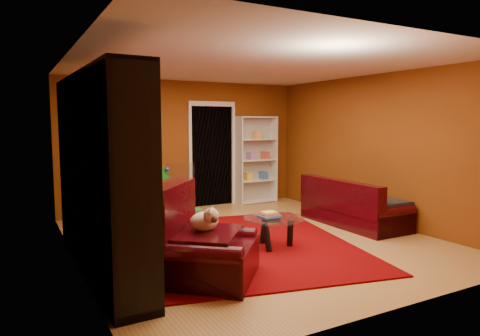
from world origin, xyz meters
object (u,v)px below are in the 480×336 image
media_unit (99,175)px  christmas_tree (146,169)px  gift_box_teal (105,222)px  dog (204,221)px  sofa (354,201)px  rug (239,244)px  gift_box_green (195,216)px  coffee_table (274,232)px  acrylic_chair (181,198)px  gift_box_red (161,209)px  armchair (207,241)px  white_bookshelf (257,160)px

media_unit → christmas_tree: bearing=59.7°
gift_box_teal → christmas_tree: bearing=9.5°
media_unit → dog: size_ratio=7.56×
sofa → rug: bearing=93.9°
media_unit → gift_box_teal: 2.29m
gift_box_green → coffee_table: (0.37, -2.00, 0.11)m
christmas_tree → acrylic_chair: bearing=-40.4°
christmas_tree → gift_box_red: (0.47, 0.64, -0.86)m
rug → dog: dog is taller
armchair → acrylic_chair: (0.65, 2.55, 0.04)m
white_bookshelf → media_unit: bearing=-143.4°
media_unit → white_bookshelf: size_ratio=1.56×
christmas_tree → white_bookshelf: christmas_tree is taller
gift_box_green → gift_box_teal: bearing=173.3°
christmas_tree → gift_box_red: 1.17m
gift_box_teal → armchair: size_ratio=0.25×
armchair → dog: armchair is taller
media_unit → sofa: (4.29, 0.34, -0.75)m
gift_box_green → armchair: bearing=-109.6°
armchair → white_bookshelf: bearing=2.5°
gift_box_teal → acrylic_chair: bearing=-13.5°
dog → coffee_table: 1.51m
gift_box_red → sofa: (2.66, -2.43, 0.31)m
white_bookshelf → armchair: 4.77m
sofa → acrylic_chair: (-2.65, 1.38, 0.07)m
rug → gift_box_green: gift_box_green is taller
sofa → coffee_table: (-1.98, -0.51, -0.19)m
gift_box_teal → white_bookshelf: bearing=15.0°
gift_box_red → sofa: 3.62m
rug → media_unit: media_unit is taller
dog → rug: bearing=-5.1°
media_unit → gift_box_teal: (0.43, 2.00, -1.02)m
dog → gift_box_teal: bearing=51.3°
sofa → media_unit: bearing=94.8°
white_bookshelf → dog: bearing=-128.4°
media_unit → gift_box_red: (1.63, 2.77, -1.06)m
gift_box_green → gift_box_red: gift_box_green is taller
gift_box_teal → gift_box_red: (1.20, 0.76, -0.04)m
rug → armchair: bearing=-132.9°
white_bookshelf → acrylic_chair: 2.58m
christmas_tree → armchair: bearing=-93.3°
armchair → acrylic_chair: size_ratio=1.17×
christmas_tree → sofa: (3.13, -1.79, -0.55)m
acrylic_chair → sofa: bearing=-7.5°
sofa → gift_box_red: bearing=47.9°
gift_box_teal → gift_box_green: 1.52m
gift_box_red → christmas_tree: bearing=-126.2°
gift_box_red → white_bookshelf: size_ratio=0.10×
media_unit → armchair: (0.99, -0.84, -0.72)m
rug → gift_box_red: gift_box_red is taller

